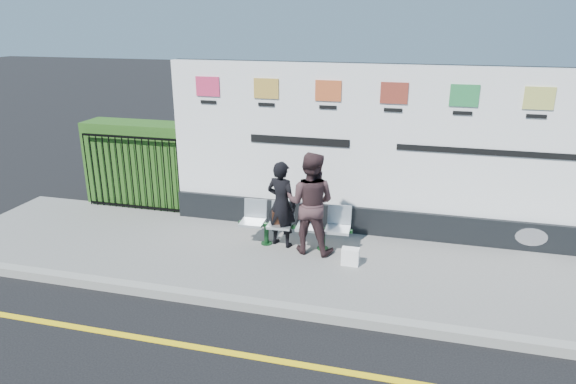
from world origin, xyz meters
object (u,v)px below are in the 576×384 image
object	(u,v)px
bench	(294,235)
woman_left	(281,204)
woman_right	(310,203)
billboard	(390,165)

from	to	relation	value
bench	woman_left	distance (m)	0.59
woman_left	woman_right	size ratio (longest dim) A/B	0.87
bench	woman_left	size ratio (longest dim) A/B	1.26
billboard	bench	bearing A→B (deg)	-147.36
bench	woman_right	distance (m)	0.72
billboard	woman_right	size ratio (longest dim) A/B	4.68
bench	woman_left	world-z (taller)	woman_left
billboard	woman_right	world-z (taller)	billboard
billboard	bench	size ratio (longest dim) A/B	4.26
billboard	woman_left	world-z (taller)	billboard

